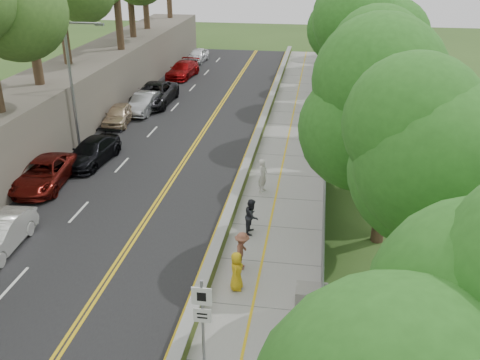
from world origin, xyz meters
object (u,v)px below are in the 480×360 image
object	(u,v)px
concrete_block	(311,297)
painter_0	(237,271)
construction_barrel	(320,109)
car_2	(44,174)
signpost	(202,313)
person_far	(310,122)
streetlight	(74,78)

from	to	relation	value
concrete_block	painter_0	distance (m)	2.95
construction_barrel	concrete_block	world-z (taller)	construction_barrel
car_2	painter_0	bearing A→B (deg)	-38.68
signpost	car_2	size ratio (longest dim) A/B	0.60
construction_barrel	car_2	distance (m)	20.80
signpost	construction_barrel	size ratio (longest dim) A/B	3.41
painter_0	concrete_block	bearing A→B (deg)	-102.55
construction_barrel	car_2	size ratio (longest dim) A/B	0.18
painter_0	car_2	bearing A→B (deg)	57.11
car_2	person_far	xyz separation A→B (m)	(13.82, 10.30, 0.26)
concrete_block	construction_barrel	bearing A→B (deg)	90.22
streetlight	car_2	bearing A→B (deg)	-87.94
construction_barrel	concrete_block	bearing A→B (deg)	-89.78
signpost	streetlight	bearing A→B (deg)	124.08
concrete_block	painter_0	size ratio (longest dim) A/B	0.73
construction_barrel	person_far	distance (m)	4.70
signpost	construction_barrel	bearing A→B (deg)	83.20
signpost	person_far	distance (m)	22.07
person_far	streetlight	bearing A→B (deg)	24.76
concrete_block	car_2	world-z (taller)	car_2
concrete_block	painter_0	bearing A→B (deg)	167.39
concrete_block	person_far	bearing A→B (deg)	92.31
signpost	concrete_block	bearing A→B (deg)	46.10
concrete_block	car_2	size ratio (longest dim) A/B	0.22
streetlight	construction_barrel	xyz separation A→B (m)	(14.67, 9.52, -4.13)
concrete_block	car_2	distance (m)	16.74
streetlight	painter_0	distance (m)	18.04
person_far	construction_barrel	bearing A→B (deg)	-92.62
streetlight	concrete_block	size ratio (longest dim) A/B	6.92
streetlight	car_2	distance (m)	6.66
signpost	person_far	xyz separation A→B (m)	(2.50, 21.91, -0.95)
concrete_block	car_2	bearing A→B (deg)	150.52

